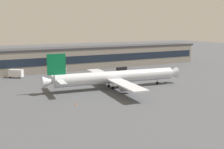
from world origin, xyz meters
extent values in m
plane|color=#4C4F54|center=(0.00, 0.00, 0.00)|extent=(600.00, 600.00, 0.00)
cube|color=gray|center=(0.00, 53.34, 6.01)|extent=(155.38, 16.20, 12.02)
cube|color=#38383D|center=(0.00, 53.34, 12.62)|extent=(158.49, 16.52, 1.20)
cube|color=#192333|center=(0.00, 45.19, 6.61)|extent=(152.27, 0.16, 4.33)
cylinder|color=silver|center=(-11.63, -3.05, 4.61)|extent=(51.88, 10.95, 5.01)
cone|color=silver|center=(15.52, -6.21, 4.61)|extent=(5.03, 5.25, 4.76)
cone|color=silver|center=(-39.02, 0.14, 4.61)|extent=(6.00, 5.12, 4.51)
cube|color=#0C723F|center=(-36.28, -0.18, 11.13)|extent=(7.03, 1.31, 8.02)
cube|color=silver|center=(-35.15, 5.24, 5.36)|extent=(3.43, 9.24, 0.30)
cube|color=silver|center=(-36.42, -5.72, 5.36)|extent=(3.43, 9.24, 0.30)
cube|color=silver|center=(-11.98, 11.21, 4.11)|extent=(8.65, 23.78, 0.50)
cube|color=silver|center=(-15.25, -16.85, 4.11)|extent=(8.65, 23.78, 0.50)
cylinder|color=#99999E|center=(-11.39, 7.63, 2.33)|extent=(4.43, 3.22, 2.76)
cylinder|color=#99999E|center=(-13.85, -13.51, 2.33)|extent=(4.43, 3.22, 2.76)
cylinder|color=black|center=(7.87, -5.32, 0.55)|extent=(1.15, 0.62, 1.10)
cylinder|color=slate|center=(7.87, -5.32, 1.88)|extent=(0.24, 0.24, 2.10)
cylinder|color=black|center=(-13.93, -0.51, 0.55)|extent=(1.15, 0.62, 1.10)
cylinder|color=slate|center=(-13.93, -0.51, 1.88)|extent=(0.24, 0.24, 2.10)
cylinder|color=black|center=(-14.45, -5.00, 0.55)|extent=(1.15, 0.62, 1.10)
cylinder|color=slate|center=(-14.45, -5.00, 1.88)|extent=(0.24, 0.24, 2.10)
cube|color=black|center=(14.17, 35.98, 1.15)|extent=(6.51, 2.37, 1.60)
cube|color=black|center=(15.93, 36.08, 1.47)|extent=(2.34, 1.97, 0.40)
cylinder|color=black|center=(16.35, 37.01, 0.35)|extent=(0.72, 0.34, 0.70)
cylinder|color=black|center=(16.46, 35.21, 0.35)|extent=(0.72, 0.34, 0.70)
cylinder|color=black|center=(11.88, 36.74, 0.35)|extent=(0.72, 0.34, 0.70)
cylinder|color=black|center=(11.99, 34.95, 0.35)|extent=(0.72, 0.34, 0.70)
cube|color=gray|center=(-21.37, 36.88, 1.85)|extent=(6.45, 8.72, 3.00)
cube|color=black|center=(-20.27, 38.91, 2.45)|extent=(3.66, 3.81, 0.75)
cylinder|color=black|center=(-21.08, 40.07, 0.35)|extent=(0.60, 0.76, 0.70)
cylinder|color=black|center=(-18.86, 38.87, 0.35)|extent=(0.60, 0.76, 0.70)
cylinder|color=black|center=(-23.87, 34.89, 0.35)|extent=(0.60, 0.76, 0.70)
cylinder|color=black|center=(-21.65, 33.69, 0.35)|extent=(0.60, 0.76, 0.70)
cube|color=white|center=(-44.26, 41.14, 2.25)|extent=(7.19, 6.62, 3.80)
cube|color=black|center=(-42.74, 39.87, 3.01)|extent=(3.47, 3.45, 0.95)
cylinder|color=black|center=(-41.58, 40.42, 0.35)|extent=(0.73, 0.68, 0.70)
cylinder|color=black|center=(-43.08, 38.63, 0.35)|extent=(0.73, 0.68, 0.70)
cylinder|color=black|center=(-45.44, 43.66, 0.35)|extent=(0.73, 0.68, 0.70)
cylinder|color=black|center=(-46.94, 41.87, 0.35)|extent=(0.73, 0.68, 0.70)
cone|color=#F2590C|center=(-36.25, -19.02, 0.36)|extent=(0.57, 0.57, 0.71)
camera|label=1|loc=(-67.94, -101.18, 25.15)|focal=44.43mm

